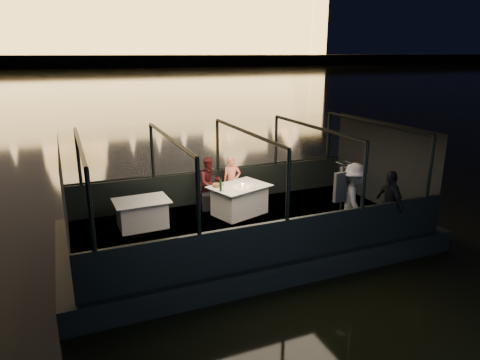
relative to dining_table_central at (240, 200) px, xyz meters
name	(u,v)px	position (x,y,z in m)	size (l,w,h in m)	color
river_water	(79,78)	(-0.15, 79.20, -0.89)	(500.00, 500.00, 0.00)	black
boat_hull	(246,244)	(-0.15, -0.80, -0.89)	(8.60, 4.40, 1.00)	black
boat_deck	(246,226)	(-0.15, -0.80, -0.41)	(8.00, 4.00, 0.04)	black
gunwale_port	(218,186)	(-0.15, 1.20, 0.06)	(8.00, 0.08, 0.90)	black
gunwale_starboard	(286,240)	(-0.15, -2.80, 0.06)	(8.00, 0.08, 0.90)	black
cabin_glass_port	(218,146)	(-0.15, 1.20, 1.21)	(8.00, 0.02, 1.40)	#99B2B2
cabin_glass_starboard	(288,185)	(-0.15, -2.80, 1.21)	(8.00, 0.02, 1.40)	#99B2B2
cabin_roof_glass	(247,132)	(-0.15, -0.80, 1.91)	(8.00, 4.00, 0.02)	#99B2B2
end_wall_fore	(65,202)	(-4.15, -0.80, 0.76)	(0.02, 4.00, 2.30)	black
end_wall_aft	(382,164)	(3.85, -0.80, 0.76)	(0.02, 4.00, 2.30)	black
canopy_ribs	(247,180)	(-0.15, -0.80, 0.76)	(8.00, 4.00, 2.30)	black
embankment	(64,61)	(-0.15, 209.20, 0.11)	(400.00, 140.00, 6.00)	#423D33
dining_table_central	(240,200)	(0.00, 0.00, 0.00)	(1.45, 1.05, 0.77)	silver
dining_table_aft	(142,212)	(-2.49, 0.09, 0.00)	(1.29, 0.93, 0.68)	silver
chair_port_left	(210,193)	(-0.60, 0.65, 0.06)	(0.41, 0.41, 0.87)	black
chair_port_right	(234,190)	(0.10, 0.60, 0.06)	(0.40, 0.40, 0.85)	black
coat_stand	(341,197)	(1.63, -2.08, 0.51)	(0.49, 0.39, 1.75)	black
person_woman_coral	(232,179)	(0.07, 0.72, 0.36)	(0.49, 0.33, 1.37)	#E77554
person_man_maroon	(210,181)	(-0.54, 0.77, 0.36)	(0.67, 0.52, 1.39)	#401113
passenger_stripe	(353,199)	(1.90, -2.18, 0.47)	(1.09, 0.62, 1.69)	silver
passenger_dark	(389,200)	(2.62, -2.54, 0.47)	(0.90, 0.38, 1.54)	black
wine_bottle	(221,185)	(-0.60, -0.23, 0.53)	(0.07, 0.07, 0.31)	#163B15
bread_basket	(217,185)	(-0.57, 0.14, 0.42)	(0.22, 0.22, 0.09)	brown
amber_candle	(242,185)	(0.04, -0.08, 0.42)	(0.06, 0.06, 0.08)	orange
plate_near	(252,187)	(0.25, -0.23, 0.39)	(0.24, 0.24, 0.01)	silver
plate_far	(221,185)	(-0.42, 0.22, 0.39)	(0.24, 0.24, 0.01)	white
wine_glass_white	(223,187)	(-0.53, -0.23, 0.48)	(0.07, 0.07, 0.20)	silver
wine_glass_red	(238,181)	(0.02, 0.17, 0.48)	(0.06, 0.06, 0.17)	silver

